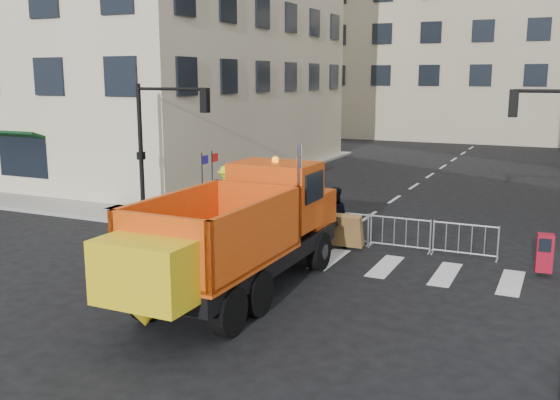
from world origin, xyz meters
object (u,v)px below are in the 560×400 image
at_px(cop_a, 295,217).
at_px(worker, 226,190).
at_px(cop_c, 285,214).
at_px(newspaper_box, 545,253).
at_px(cop_b, 334,217).
at_px(plow_truck, 239,230).

bearing_deg(cop_a, worker, -38.57).
bearing_deg(cop_c, newspaper_box, 141.59).
bearing_deg(cop_c, cop_b, 147.69).
relative_size(cop_c, newspaper_box, 1.79).
xyz_separation_m(cop_b, worker, (-5.53, 2.41, 0.11)).
bearing_deg(cop_a, cop_b, -178.72).
bearing_deg(cop_c, plow_truck, 66.40).
height_order(cop_a, cop_b, cop_b).
bearing_deg(cop_c, cop_a, 131.81).
relative_size(cop_a, newspaper_box, 1.70).
bearing_deg(newspaper_box, cop_b, 168.89).
height_order(cop_c, worker, worker).
bearing_deg(cop_b, worker, -38.28).
bearing_deg(plow_truck, newspaper_box, -54.72).
bearing_deg(worker, plow_truck, -101.17).
xyz_separation_m(cop_a, newspaper_box, (7.95, -0.31, -0.24)).
bearing_deg(worker, cop_a, -74.91).
relative_size(cop_b, worker, 1.04).
height_order(cop_a, newspaper_box, cop_a).
height_order(plow_truck, cop_c, plow_truck).
bearing_deg(cop_a, newspaper_box, 171.01).
distance_m(plow_truck, cop_b, 5.63).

